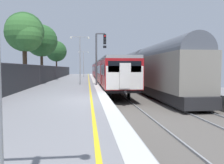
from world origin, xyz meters
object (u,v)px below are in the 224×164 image
object	(u,v)px
platform_lamp_far	(84,62)
freight_train_adjacent_track	(133,68)
background_tree_left	(25,34)
background_tree_back	(41,41)
background_tree_centre	(25,33)
background_tree_right	(56,52)
signal_gantry	(99,53)
commuter_train_at_platform	(104,71)
platform_lamp_mid	(80,56)

from	to	relation	value
platform_lamp_far	freight_train_adjacent_track	bearing A→B (deg)	-59.74
background_tree_left	background_tree_back	bearing A→B (deg)	91.32
background_tree_centre	freight_train_adjacent_track	bearing A→B (deg)	15.36
platform_lamp_far	background_tree_centre	xyz separation A→B (m)	(-6.78, -16.59, 2.89)
freight_train_adjacent_track	background_tree_right	distance (m)	22.83
background_tree_centre	background_tree_right	xyz separation A→B (m)	(0.73, 21.98, -0.60)
signal_gantry	commuter_train_at_platform	bearing A→B (deg)	83.72
commuter_train_at_platform	background_tree_right	size ratio (longest dim) A/B	5.35
background_tree_back	commuter_train_at_platform	bearing A→B (deg)	21.64
commuter_train_at_platform	background_tree_right	bearing A→B (deg)	123.54
platform_lamp_mid	freight_train_adjacent_track	bearing A→B (deg)	49.82
background_tree_centre	background_tree_left	bearing A→B (deg)	-74.37
signal_gantry	background_tree_back	xyz separation A→B (m)	(-7.63, 9.84, 2.22)
background_tree_left	background_tree_back	world-z (taller)	background_tree_back
freight_train_adjacent_track	background_tree_left	bearing A→B (deg)	-146.85
background_tree_right	platform_lamp_mid	bearing A→B (deg)	-77.29
platform_lamp_far	background_tree_back	distance (m)	13.95
platform_lamp_mid	background_tree_back	bearing A→B (deg)	122.49
commuter_train_at_platform	platform_lamp_mid	xyz separation A→B (m)	(-3.40, -12.58, 1.74)
background_tree_centre	background_tree_back	size ratio (longest dim) A/B	1.08
commuter_train_at_platform	background_tree_left	world-z (taller)	background_tree_left
freight_train_adjacent_track	platform_lamp_far	size ratio (longest dim) A/B	7.87
signal_gantry	freight_train_adjacent_track	bearing A→B (deg)	60.36
platform_lamp_far	background_tree_left	bearing A→B (deg)	-104.62
platform_lamp_mid	background_tree_right	size ratio (longest dim) A/B	0.65
platform_lamp_far	background_tree_right	world-z (taller)	background_tree_right
commuter_train_at_platform	background_tree_right	xyz separation A→B (m)	(-9.46, 14.27, 4.06)
background_tree_right	commuter_train_at_platform	bearing A→B (deg)	-56.46
commuter_train_at_platform	platform_lamp_far	distance (m)	9.67
background_tree_left	freight_train_adjacent_track	bearing A→B (deg)	33.15
background_tree_right	background_tree_left	bearing A→B (deg)	-88.82
background_tree_centre	signal_gantry	bearing A→B (deg)	-33.43
background_tree_right	background_tree_centre	bearing A→B (deg)	-91.89
signal_gantry	background_tree_right	distance (m)	28.92
platform_lamp_far	background_tree_right	distance (m)	8.42
platform_lamp_mid	background_tree_centre	world-z (taller)	background_tree_centre
background_tree_centre	background_tree_back	world-z (taller)	background_tree_centre
signal_gantry	background_tree_right	xyz separation A→B (m)	(-7.98, 27.72, 2.08)
platform_lamp_mid	platform_lamp_far	xyz separation A→B (m)	(0.00, 21.46, 0.03)
platform_lamp_far	background_tree_right	xyz separation A→B (m)	(-6.06, 5.39, 2.29)
background_tree_left	background_tree_right	world-z (taller)	background_tree_right
freight_train_adjacent_track	background_tree_right	world-z (taller)	background_tree_right
background_tree_left	background_tree_back	size ratio (longest dim) A/B	0.93
signal_gantry	background_tree_back	bearing A→B (deg)	127.79
background_tree_back	platform_lamp_far	bearing A→B (deg)	65.44
platform_lamp_mid	background_tree_left	bearing A→B (deg)	176.55
background_tree_left	background_tree_centre	bearing A→B (deg)	105.63
freight_train_adjacent_track	background_tree_centre	size ratio (longest dim) A/B	4.76
platform_lamp_mid	background_tree_left	world-z (taller)	background_tree_left
platform_lamp_far	background_tree_right	size ratio (longest dim) A/B	0.66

